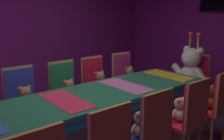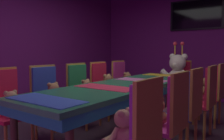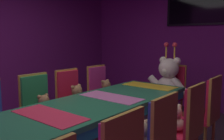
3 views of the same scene
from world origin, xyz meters
TOP-DOWN VIEW (x-y plane):
  - ground_plane at (0.00, 0.00)m, footprint 7.90×7.90m
  - wall_back at (0.00, 3.20)m, footprint 5.20×0.12m
  - wall_left at (-2.60, 0.00)m, footprint 0.12×6.40m
  - banquet_table at (0.00, 0.00)m, footprint 0.90×3.14m
  - chair_left_0 at (-0.88, -1.22)m, footprint 0.42×0.41m
  - teddy_left_0 at (-0.73, -1.22)m, footprint 0.23×0.30m
  - chair_left_1 at (-0.88, -0.62)m, footprint 0.42×0.41m
  - teddy_left_1 at (-0.74, -0.62)m, footprint 0.25×0.32m
  - chair_left_2 at (-0.87, 0.02)m, footprint 0.42×0.41m
  - teddy_left_2 at (-0.73, 0.02)m, footprint 0.23×0.30m
  - chair_left_3 at (-0.89, 0.59)m, footprint 0.42×0.41m
  - teddy_left_3 at (-0.75, 0.59)m, footprint 0.26×0.34m
  - chair_left_4 at (-0.89, 1.23)m, footprint 0.42×0.41m
  - teddy_left_4 at (-0.75, 1.23)m, footprint 0.25×0.32m
  - chair_right_0 at (0.87, -1.19)m, footprint 0.42×0.41m
  - teddy_right_0 at (0.73, -1.19)m, footprint 0.23×0.30m
  - chair_right_1 at (0.88, -0.58)m, footprint 0.42×0.41m
  - teddy_right_1 at (0.73, -0.58)m, footprint 0.22×0.29m
  - chair_right_2 at (0.86, -0.01)m, footprint 0.42×0.41m
  - teddy_right_2 at (0.72, -0.01)m, footprint 0.22×0.29m
  - chair_right_3 at (0.89, 0.61)m, footprint 0.42×0.41m
  - teddy_right_3 at (0.74, 0.61)m, footprint 0.23×0.30m
  - chair_right_4 at (0.88, 1.24)m, footprint 0.42×0.41m
  - teddy_right_4 at (0.74, 1.24)m, footprint 0.25×0.33m
  - throne_chair at (0.00, 2.11)m, footprint 0.41×0.42m
  - king_teddy_bear at (0.00, 1.94)m, footprint 0.71×0.55m
  - wall_tv at (0.00, 3.11)m, footprint 1.25×0.06m

SIDE VIEW (x-z plane):
  - ground_plane at x=0.00m, z-range 0.00..0.00m
  - teddy_right_1 at x=0.73m, z-range 0.44..0.71m
  - teddy_right_2 at x=0.72m, z-range 0.44..0.71m
  - teddy_left_0 at x=-0.73m, z-range 0.44..0.72m
  - teddy_right_3 at x=0.74m, z-range 0.44..0.72m
  - teddy_right_0 at x=0.73m, z-range 0.44..0.72m
  - teddy_left_2 at x=-0.73m, z-range 0.44..0.72m
  - teddy_left_1 at x=-0.74m, z-range 0.44..0.74m
  - teddy_left_4 at x=-0.75m, z-range 0.44..0.74m
  - teddy_right_4 at x=0.74m, z-range 0.44..0.74m
  - teddy_left_3 at x=-0.75m, z-range 0.44..0.75m
  - chair_left_0 at x=-0.88m, z-range 0.10..1.09m
  - chair_left_1 at x=-0.88m, z-range 0.10..1.09m
  - chair_left_2 at x=-0.87m, z-range 0.10..1.09m
  - chair_left_3 at x=-0.89m, z-range 0.10..1.09m
  - chair_left_4 at x=-0.89m, z-range 0.10..1.09m
  - chair_right_0 at x=0.87m, z-range 0.10..1.09m
  - chair_right_1 at x=0.88m, z-range 0.10..1.09m
  - chair_right_2 at x=0.86m, z-range 0.10..1.09m
  - chair_right_3 at x=0.89m, z-range 0.10..1.09m
  - chair_right_4 at x=0.88m, z-range 0.10..1.09m
  - throne_chair at x=0.00m, z-range 0.10..1.09m
  - banquet_table at x=0.00m, z-range 0.28..1.03m
  - king_teddy_bear at x=0.00m, z-range 0.29..1.20m
  - wall_back at x=0.00m, z-range 0.00..2.80m
  - wall_left at x=-2.60m, z-range 0.00..2.80m
  - wall_tv at x=0.00m, z-range 1.69..2.41m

